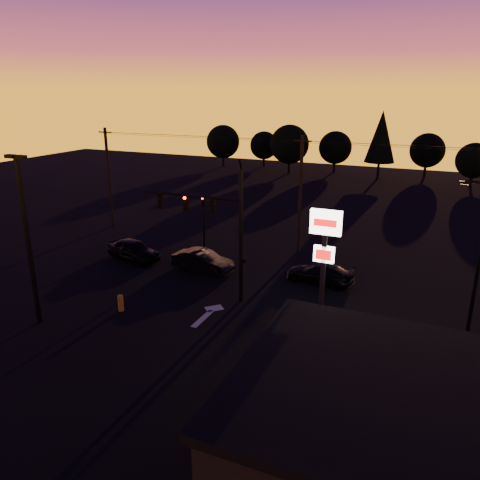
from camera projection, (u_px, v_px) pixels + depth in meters
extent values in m
plane|color=black|center=(186.00, 325.00, 25.40)|extent=(120.00, 120.00, 0.00)
cube|color=beige|center=(203.00, 318.00, 26.08)|extent=(0.35, 2.20, 0.01)
cube|color=beige|center=(214.00, 308.00, 27.29)|extent=(1.20, 1.20, 0.01)
cylinder|color=black|center=(241.00, 238.00, 27.07)|extent=(0.24, 0.24, 8.00)
cylinder|color=black|center=(241.00, 165.00, 25.78)|extent=(0.14, 0.52, 0.76)
cylinder|color=black|center=(191.00, 196.00, 27.65)|extent=(6.50, 0.16, 0.16)
cube|color=black|center=(213.00, 206.00, 27.25)|extent=(0.32, 0.22, 0.95)
sphere|color=black|center=(212.00, 201.00, 27.02)|extent=(0.18, 0.18, 0.18)
sphere|color=black|center=(212.00, 206.00, 27.12)|extent=(0.18, 0.18, 0.18)
sphere|color=black|center=(212.00, 211.00, 27.21)|extent=(0.18, 0.18, 0.18)
cube|color=black|center=(186.00, 203.00, 27.94)|extent=(0.32, 0.22, 0.95)
sphere|color=#FF0705|center=(185.00, 198.00, 27.72)|extent=(0.18, 0.18, 0.18)
sphere|color=black|center=(185.00, 203.00, 27.81)|extent=(0.18, 0.18, 0.18)
sphere|color=black|center=(185.00, 208.00, 27.90)|extent=(0.18, 0.18, 0.18)
cube|color=black|center=(160.00, 201.00, 28.63)|extent=(0.32, 0.22, 0.95)
sphere|color=black|center=(159.00, 195.00, 28.41)|extent=(0.18, 0.18, 0.18)
sphere|color=black|center=(159.00, 200.00, 28.51)|extent=(0.18, 0.18, 0.18)
sphere|color=black|center=(159.00, 205.00, 28.60)|extent=(0.18, 0.18, 0.18)
cube|color=black|center=(244.00, 261.00, 27.43)|extent=(0.22, 0.18, 0.28)
cylinder|color=black|center=(204.00, 228.00, 36.78)|extent=(0.14, 0.14, 3.60)
cube|color=black|center=(203.00, 202.00, 36.14)|extent=(0.30, 0.20, 0.90)
sphere|color=#FF0705|center=(202.00, 198.00, 35.93)|extent=(0.18, 0.18, 0.18)
sphere|color=black|center=(202.00, 202.00, 36.02)|extent=(0.18, 0.18, 0.18)
sphere|color=black|center=(203.00, 205.00, 36.11)|extent=(0.18, 0.18, 0.18)
cube|color=black|center=(29.00, 245.00, 24.30)|extent=(0.18, 0.18, 9.00)
cube|color=black|center=(10.00, 156.00, 23.04)|extent=(0.55, 0.30, 0.18)
cube|color=black|center=(21.00, 157.00, 22.77)|extent=(0.55, 0.30, 0.18)
cube|color=black|center=(322.00, 281.00, 23.02)|extent=(0.22, 0.22, 6.40)
cube|color=white|center=(326.00, 222.00, 22.10)|extent=(1.50, 0.25, 1.20)
cube|color=red|center=(325.00, 223.00, 21.98)|extent=(1.10, 0.02, 0.35)
cube|color=white|center=(324.00, 254.00, 22.59)|extent=(1.00, 0.22, 0.80)
cube|color=red|center=(323.00, 255.00, 22.48)|extent=(0.75, 0.02, 0.50)
cylinder|color=black|center=(479.00, 260.00, 23.55)|extent=(0.20, 0.20, 8.00)
cylinder|color=black|center=(478.00, 183.00, 22.59)|extent=(1.20, 0.14, 0.14)
cube|color=black|center=(465.00, 183.00, 22.83)|extent=(0.50, 0.22, 0.14)
plane|color=#FFB759|center=(464.00, 184.00, 22.86)|extent=(0.35, 0.35, 0.00)
cylinder|color=black|center=(109.00, 178.00, 42.37)|extent=(0.26, 0.26, 9.00)
cube|color=black|center=(105.00, 132.00, 41.11)|extent=(1.40, 0.10, 0.10)
cylinder|color=black|center=(300.00, 196.00, 35.42)|extent=(0.26, 0.26, 9.00)
cube|color=black|center=(302.00, 141.00, 34.16)|extent=(1.40, 0.10, 0.10)
cylinder|color=black|center=(191.00, 137.00, 37.13)|extent=(18.00, 0.02, 0.02)
cylinder|color=black|center=(195.00, 136.00, 37.64)|extent=(18.00, 0.02, 0.02)
cylinder|color=black|center=(198.00, 136.00, 38.18)|extent=(18.00, 0.02, 0.02)
cylinder|color=black|center=(434.00, 148.00, 30.18)|extent=(18.00, 0.02, 0.02)
cylinder|color=black|center=(434.00, 147.00, 30.69)|extent=(18.00, 0.02, 0.02)
cylinder|color=black|center=(435.00, 147.00, 31.23)|extent=(18.00, 0.02, 0.02)
cube|color=black|center=(448.00, 467.00, 13.25)|extent=(12.00, 8.00, 4.00)
cube|color=black|center=(458.00, 404.00, 12.60)|extent=(12.40, 8.40, 0.30)
cube|color=black|center=(338.00, 376.00, 18.47)|extent=(2.20, 0.05, 1.60)
cube|color=black|center=(418.00, 395.00, 17.31)|extent=(2.20, 0.05, 1.60)
cylinder|color=#AA8520|center=(121.00, 303.00, 26.86)|extent=(0.32, 0.32, 0.96)
cylinder|color=black|center=(223.00, 162.00, 77.13)|extent=(0.36, 0.36, 1.62)
sphere|color=black|center=(223.00, 142.00, 76.14)|extent=(5.36, 5.36, 5.36)
cylinder|color=black|center=(264.00, 162.00, 77.47)|extent=(0.36, 0.36, 1.38)
sphere|color=black|center=(264.00, 145.00, 76.62)|extent=(4.54, 4.54, 4.54)
cylinder|color=black|center=(289.00, 168.00, 70.74)|extent=(0.36, 0.36, 1.75)
sphere|color=black|center=(289.00, 144.00, 69.67)|extent=(5.77, 5.78, 5.78)
cylinder|color=black|center=(334.00, 167.00, 71.95)|extent=(0.36, 0.36, 1.50)
sphere|color=black|center=(335.00, 148.00, 71.02)|extent=(4.95, 4.95, 4.95)
cylinder|color=black|center=(378.00, 170.00, 66.50)|extent=(0.36, 0.36, 2.38)
cone|color=black|center=(381.00, 136.00, 65.04)|extent=(4.18, 4.18, 7.12)
cylinder|color=black|center=(425.00, 171.00, 68.67)|extent=(0.36, 0.36, 1.50)
sphere|color=black|center=(427.00, 150.00, 67.74)|extent=(4.95, 4.95, 4.95)
cylinder|color=black|center=(471.00, 182.00, 61.15)|extent=(0.36, 0.36, 1.38)
sphere|color=black|center=(474.00, 161.00, 60.31)|extent=(4.54, 4.54, 4.54)
imported|color=black|center=(133.00, 250.00, 34.94)|extent=(4.74, 2.70, 1.52)
imported|color=black|center=(203.00, 261.00, 32.76)|extent=(4.57, 1.92, 1.47)
imported|color=black|center=(320.00, 273.00, 30.77)|extent=(4.65, 2.33, 1.30)
imported|color=black|center=(301.00, 371.00, 20.12)|extent=(4.03, 5.08, 1.28)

